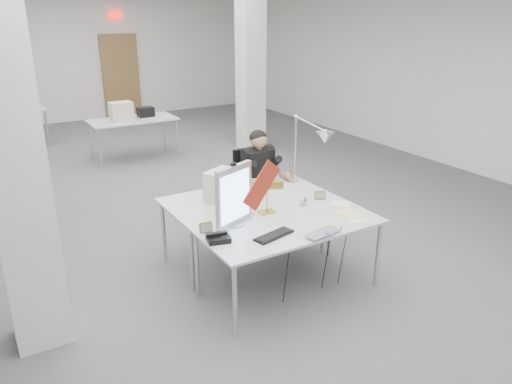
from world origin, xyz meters
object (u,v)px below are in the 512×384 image
Objects in this scene: monitor at (234,196)px; desk_phone at (218,238)px; desk_main at (290,225)px; bankers_lamp at (267,199)px; architect_lamp at (308,147)px; office_chair at (257,188)px; beige_monitor at (225,186)px; seated_person at (259,165)px; laptop at (327,235)px.

monitor is 0.48m from desk_phone.
desk_main is 0.78m from desk_phone.
architect_lamp reaches higher than bankers_lamp.
office_chair reaches higher than beige_monitor.
desk_phone is at bearing -135.53° from bankers_lamp.
monitor is at bearing -133.20° from seated_person.
bankers_lamp is 0.86× the size of beige_monitor.
desk_main is 2.08× the size of seated_person.
bankers_lamp is (-0.55, -1.06, 0.01)m from seated_person.
seated_person is 1.51m from monitor.
bankers_lamp is at bearing 97.03° from desk_main.
seated_person is (0.50, 1.42, 0.16)m from desk_main.
beige_monitor reaches higher than bankers_lamp.
beige_monitor is at bearing 105.94° from desk_main.
laptop is 1.24× the size of bankers_lamp.
bankers_lamp is at bearing -10.57° from monitor.
desk_phone is (-0.77, 0.03, 0.04)m from desk_main.
desk_main is 1.52m from seated_person.
architect_lamp is at bearing 39.46° from desk_phone.
bankers_lamp is 0.31× the size of architect_lamp.
desk_phone is 0.21× the size of architect_lamp.
desk_phone reaches higher than desk_main.
beige_monitor is (-0.76, -0.53, 0.02)m from seated_person.
office_chair is 1.61m from monitor.
beige_monitor is at bearing -145.08° from office_chair.
seated_person is 1.44× the size of monitor.
monitor reaches higher than desk_phone.
desk_phone is at bearing -134.31° from office_chair.
laptop is 0.81m from bankers_lamp.
architect_lamp is at bearing -73.18° from office_chair.
monitor reaches higher than bankers_lamp.
bankers_lamp is 1.48× the size of desk_phone.
monitor reaches higher than office_chair.
beige_monitor reaches higher than desk_phone.
architect_lamp is (1.01, -0.13, 0.33)m from beige_monitor.
architect_lamp is at bearing -0.06° from monitor.
monitor is 1.96× the size of bankers_lamp.
bankers_lamp is at bearing -118.95° from office_chair.
desk_main is at bearing 11.95° from desk_phone.
laptop is (0.13, -0.42, 0.03)m from desk_main.
desk_phone is 1.76m from architect_lamp.
office_chair is 1.28m from bankers_lamp.
monitor is 2.92× the size of desk_phone.
beige_monitor is 0.36× the size of architect_lamp.
laptop is 1.41m from architect_lamp.
desk_main is 0.94m from beige_monitor.
bankers_lamp is at bearing 93.69° from laptop.
laptop is 1.37m from beige_monitor.
office_chair is 1.17× the size of architect_lamp.
office_chair is at bearing 69.89° from laptop.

